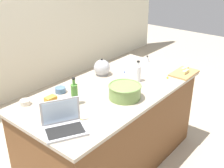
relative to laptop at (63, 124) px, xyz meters
The scene contains 20 objects.
ground_plane 1.24m from the laptop, 12.20° to the left, with size 12.00×12.00×0.00m, color #B7A88E.
island_counter 0.94m from the laptop, 12.20° to the left, with size 1.94×0.97×0.90m.
laptop is the anchor object (origin of this frame).
mixing_bowl_large 0.70m from the laptop, ahead, with size 0.30×0.30×0.13m.
bottle_vinegar 1.09m from the laptop, ahead, with size 0.06×0.06×0.22m.
bottle_olive 0.41m from the laptop, 34.21° to the left, with size 0.06×0.06×0.25m.
kettle 1.09m from the laptop, 26.01° to the left, with size 0.21×0.18×0.20m.
cutting_board 1.59m from the laptop, ahead, with size 0.34×0.22×0.02m, color #AD7F4C.
butter_stick_left 1.58m from the laptop, ahead, with size 0.11×0.04×0.04m, color #F4E58C.
butter_stick_right 1.64m from the laptop, ahead, with size 0.11×0.04×0.04m, color #F4E58C.
ramekin_small 0.56m from the laptop, 85.58° to the left, with size 0.09×0.09×0.04m, color beige.
ramekin_medium 0.64m from the laptop, 51.23° to the left, with size 0.10×0.10×0.05m, color slate.
kitchen_timer 1.67m from the laptop, 10.92° to the left, with size 0.07×0.07×0.08m.
candy_bag 0.25m from the laptop, 70.99° to the left, with size 0.09×0.06×0.17m, color gold.
candy_0 1.35m from the laptop, ahead, with size 0.02×0.02×0.02m, color yellow.
candy_1 0.17m from the laptop, ahead, with size 0.02×0.02×0.02m, color yellow.
candy_2 0.95m from the laptop, ahead, with size 0.01×0.01×0.01m, color #CC3399.
candy_3 0.20m from the laptop, 66.24° to the left, with size 0.02×0.02×0.02m, color #CC3399.
candy_4 1.23m from the laptop, 15.29° to the left, with size 0.02×0.02×0.02m, color blue.
candy_5 0.04m from the laptop, 92.15° to the right, with size 0.01×0.01×0.01m, color green.
Camera 1 is at (-1.90, -1.57, 2.10)m, focal length 44.49 mm.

